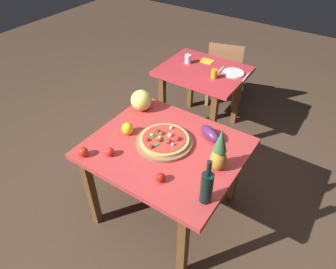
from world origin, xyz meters
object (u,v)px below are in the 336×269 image
melon (141,100)px  drinking_glass_water (188,59)px  pizza_board (164,142)px  tomato_near_board (160,177)px  dinner_plate (233,73)px  napkin_folded (207,61)px  bell_pepper (127,129)px  tomato_at_corner (109,152)px  knife_utensil (246,77)px  wine_bottle (207,187)px  background_table (202,80)px  dining_chair (225,70)px  pineapple_left (219,152)px  drinking_glass_juice (214,74)px  eggplant (210,133)px  pizza (164,139)px  fork_utensil (221,70)px  display_table (166,156)px  tomato_beside_pepper (83,152)px

melon → drinking_glass_water: 0.98m
pizza_board → tomato_near_board: 0.37m
dinner_plate → napkin_folded: 0.37m
bell_pepper → drinking_glass_water: 1.31m
pizza_board → tomato_at_corner: tomato_at_corner is taller
knife_utensil → wine_bottle: bearing=-79.0°
tomato_at_corner → background_table: bearing=92.6°
dining_chair → knife_utensil: size_ratio=4.72×
dining_chair → bell_pepper: bearing=74.1°
pineapple_left → drinking_glass_water: pineapple_left is taller
dinner_plate → drinking_glass_juice: bearing=-122.7°
bell_pepper → eggplant: bell_pepper is taller
background_table → dining_chair: 0.60m
drinking_glass_water → pineapple_left: bearing=-51.9°
pizza → pineapple_left: size_ratio=1.09×
fork_utensil → dinner_plate: bearing=-2.9°
eggplant → tomato_at_corner: bearing=-131.8°
melon → napkin_folded: (0.03, 1.12, -0.09)m
fork_utensil → napkin_folded: (-0.22, 0.10, -0.00)m
tomato_at_corner → drinking_glass_water: (-0.28, 1.55, 0.01)m
dining_chair → knife_utensil: 0.71m
melon → display_table: bearing=-33.0°
background_table → melon: size_ratio=4.91×
fork_utensil → display_table: bearing=-84.6°
bell_pepper → dining_chair: bearing=90.5°
dining_chair → knife_utensil: bearing=114.9°
fork_utensil → knife_utensil: 0.28m
pineapple_left → knife_utensil: pineapple_left is taller
drinking_glass_water → fork_utensil: 0.38m
display_table → dinner_plate: 1.31m
background_table → pizza_board: bearing=-75.0°
drinking_glass_water → wine_bottle: bearing=-55.8°
dinner_plate → napkin_folded: (-0.36, 0.10, -0.01)m
display_table → pineapple_left: 0.48m
pizza → eggplant: size_ratio=1.85×
wine_bottle → tomato_at_corner: 0.76m
tomato_beside_pepper → wine_bottle: bearing=8.4°
tomato_near_board → pizza_board: bearing=120.5°
tomato_beside_pepper → tomato_near_board: 0.60m
pineapple_left → tomato_at_corner: 0.77m
tomato_at_corner → fork_utensil: (0.09, 1.61, -0.03)m
pizza_board → knife_utensil: pizza_board is taller
eggplant → pineapple_left: bearing=-53.4°
dinner_plate → knife_utensil: bearing=0.0°
wine_bottle → pineapple_left: 0.29m
dining_chair → drinking_glass_juice: (0.17, -0.69, 0.31)m
tomato_beside_pepper → drinking_glass_water: bearing=94.4°
display_table → melon: size_ratio=6.20×
pizza_board → bell_pepper: bearing=-168.5°
pizza → knife_utensil: pizza is taller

